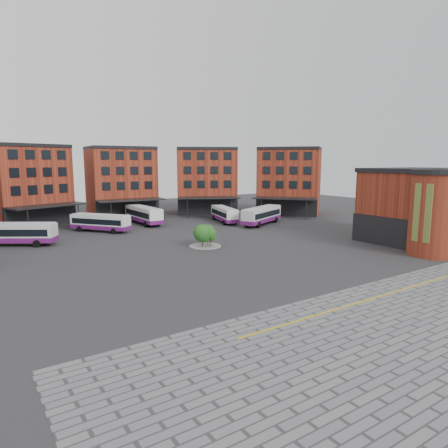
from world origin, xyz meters
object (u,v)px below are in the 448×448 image
tree_island (206,234)px  bus_d (144,215)px  bus_c (100,222)px  bus_e (224,214)px  bus_b (14,233)px  bus_f (262,215)px

tree_island → bus_d: (0.76, 23.86, 0.01)m
bus_d → bus_c: bearing=-158.2°
bus_e → bus_b: bearing=-161.7°
bus_c → bus_b: bearing=161.2°
bus_d → bus_f: 21.98m
bus_b → bus_e: 36.20m
bus_c → bus_e: bus_c is taller
bus_b → bus_d: size_ratio=0.94×
bus_b → bus_c: size_ratio=1.12×
bus_b → bus_f: size_ratio=0.94×
bus_f → tree_island: bearing=-84.3°
tree_island → bus_b: tree_island is taller
tree_island → bus_d: size_ratio=0.38×
bus_b → bus_d: (22.40, 8.44, 0.04)m
tree_island → bus_f: 21.74m
bus_b → bus_c: bus_b is taller
bus_b → bus_e: bearing=-54.4°
bus_d → bus_b: bearing=-160.9°
tree_island → bus_f: size_ratio=0.38×
tree_island → bus_b: bearing=144.5°
bus_b → bus_f: bus_f is taller
tree_island → bus_b: 26.58m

